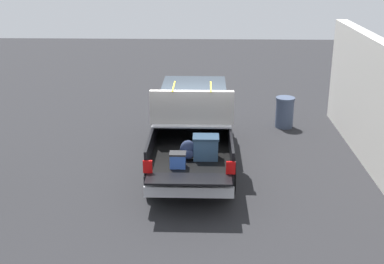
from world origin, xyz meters
TOP-DOWN VIEW (x-y plane):
  - ground_plane at (0.00, 0.00)m, footprint 40.00×40.00m
  - pickup_truck at (0.36, -0.00)m, footprint 6.05×2.06m
  - trash_can at (3.05, -2.84)m, footprint 0.60×0.60m

SIDE VIEW (x-z plane):
  - ground_plane at x=0.00m, z-range 0.00..0.00m
  - trash_can at x=3.05m, z-range 0.01..0.99m
  - pickup_truck at x=0.36m, z-range -0.14..2.09m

